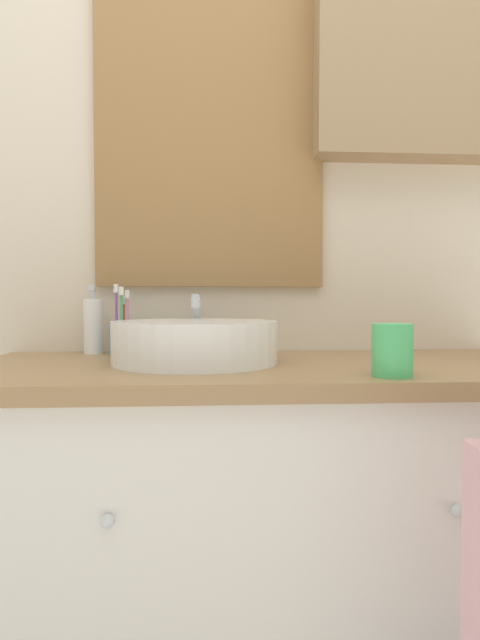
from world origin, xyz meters
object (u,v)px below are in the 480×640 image
(soap_dispenser, at_px, (93,325))
(drinking_cup, at_px, (392,350))
(toothbrush_holder, at_px, (122,336))
(sink_basin, at_px, (196,341))

(soap_dispenser, bearing_deg, drinking_cup, -35.18)
(drinking_cup, bearing_deg, soap_dispenser, 144.82)
(toothbrush_holder, height_order, soap_dispenser, same)
(toothbrush_holder, bearing_deg, sink_basin, -43.81)
(toothbrush_holder, distance_m, drinking_cup, 0.71)
(toothbrush_holder, relative_size, soap_dispenser, 1.00)
(sink_basin, bearing_deg, soap_dispenser, 141.36)
(toothbrush_holder, bearing_deg, drinking_cup, -36.75)
(sink_basin, xyz_separation_m, drinking_cup, (0.37, -0.23, -0.00))
(soap_dispenser, bearing_deg, toothbrush_holder, -22.51)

